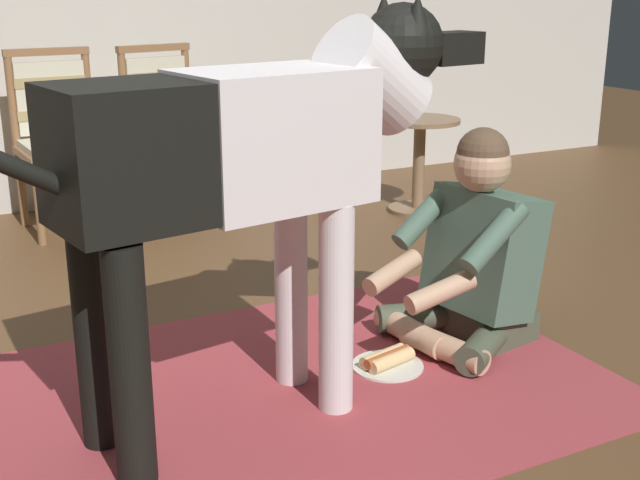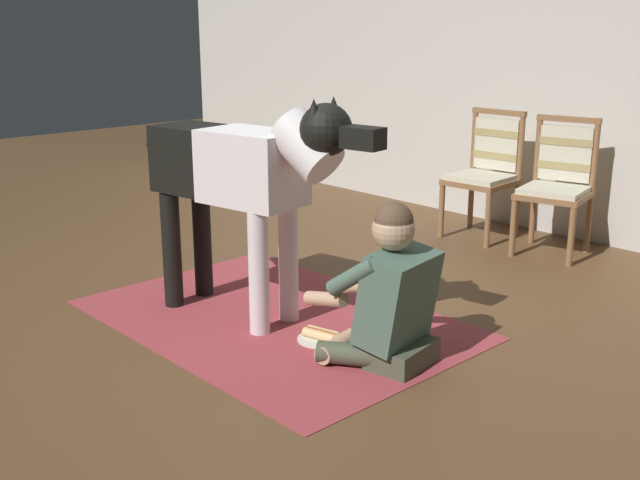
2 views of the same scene
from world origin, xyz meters
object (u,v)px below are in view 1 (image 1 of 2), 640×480
(dining_chair_right_of_pair, at_px, (168,123))
(large_dog, at_px, (255,154))
(hot_dog_on_plate, at_px, (387,361))
(round_side_table, at_px, (419,156))
(dining_chair_left_of_pair, at_px, (59,131))
(person_sitting_on_floor, at_px, (473,257))

(dining_chair_right_of_pair, xyz_separation_m, large_dog, (-0.49, -2.46, 0.30))
(hot_dog_on_plate, relative_size, round_side_table, 0.46)
(dining_chair_left_of_pair, height_order, person_sitting_on_floor, dining_chair_left_of_pair)
(person_sitting_on_floor, bearing_deg, dining_chair_left_of_pair, 114.63)
(large_dog, bearing_deg, dining_chair_left_of_pair, 92.87)
(dining_chair_right_of_pair, relative_size, person_sitting_on_floor, 1.19)
(dining_chair_right_of_pair, height_order, round_side_table, dining_chair_right_of_pair)
(person_sitting_on_floor, height_order, large_dog, large_dog)
(dining_chair_right_of_pair, distance_m, person_sitting_on_floor, 2.37)
(dining_chair_left_of_pair, bearing_deg, round_side_table, -18.36)
(dining_chair_left_of_pair, xyz_separation_m, hot_dog_on_plate, (0.65, -2.38, -0.52))
(person_sitting_on_floor, xyz_separation_m, hot_dog_on_plate, (-0.41, -0.07, -0.31))
(dining_chair_left_of_pair, distance_m, dining_chair_right_of_pair, 0.62)
(person_sitting_on_floor, distance_m, large_dog, 1.08)
(round_side_table, bearing_deg, large_dog, -134.92)
(large_dog, bearing_deg, hot_dog_on_plate, 9.14)
(hot_dog_on_plate, bearing_deg, person_sitting_on_floor, 9.14)
(dining_chair_left_of_pair, distance_m, person_sitting_on_floor, 2.56)
(dining_chair_left_of_pair, relative_size, large_dog, 0.59)
(dining_chair_right_of_pair, distance_m, large_dog, 2.53)
(person_sitting_on_floor, distance_m, hot_dog_on_plate, 0.52)
(round_side_table, bearing_deg, dining_chair_right_of_pair, 154.13)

